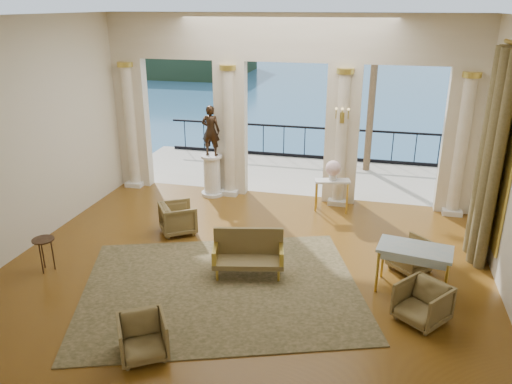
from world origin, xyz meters
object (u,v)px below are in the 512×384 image
(armchair_b, at_px, (423,301))
(armchair_d, at_px, (178,217))
(statue, at_px, (211,131))
(console_table, at_px, (332,185))
(settee, at_px, (248,253))
(game_table, at_px, (415,252))
(armchair_a, at_px, (143,336))
(armchair_c, at_px, (411,254))
(side_table, at_px, (44,243))
(pedestal, at_px, (212,176))

(armchair_b, bearing_deg, armchair_d, -165.77)
(statue, height_order, console_table, statue)
(settee, relative_size, console_table, 1.56)
(settee, distance_m, console_table, 3.57)
(statue, bearing_deg, game_table, 142.36)
(armchair_a, xyz_separation_m, armchair_c, (3.76, 3.43, 0.00))
(armchair_d, relative_size, console_table, 0.84)
(armchair_a, distance_m, settee, 2.73)
(armchair_c, height_order, statue, statue)
(armchair_a, bearing_deg, game_table, 3.24)
(statue, xyz_separation_m, console_table, (3.12, -0.35, -1.06))
(armchair_a, height_order, side_table, armchair_a)
(side_table, bearing_deg, armchair_d, 50.47)
(armchair_a, height_order, settee, settee)
(armchair_a, bearing_deg, settee, 39.34)
(settee, xyz_separation_m, statue, (-1.93, 3.71, 1.29))
(armchair_c, height_order, pedestal, pedestal)
(armchair_d, xyz_separation_m, statue, (-0.01, 2.36, 1.34))
(game_table, relative_size, console_table, 1.49)
(armchair_b, bearing_deg, settee, -157.10)
(settee, distance_m, side_table, 3.77)
(armchair_b, bearing_deg, console_table, 151.41)
(side_table, bearing_deg, armchair_c, 13.94)
(armchair_c, xyz_separation_m, game_table, (-0.01, -0.75, 0.41))
(armchair_c, distance_m, game_table, 0.86)
(armchair_b, xyz_separation_m, game_table, (-0.11, 0.89, 0.39))
(console_table, distance_m, side_table, 6.39)
(armchair_c, distance_m, side_table, 6.79)
(settee, xyz_separation_m, console_table, (1.18, 3.36, 0.23))
(armchair_a, bearing_deg, console_table, 38.69)
(game_table, height_order, side_table, game_table)
(armchair_c, xyz_separation_m, statue, (-4.83, 2.87, 1.38))
(armchair_c, bearing_deg, game_table, 42.61)
(pedestal, bearing_deg, game_table, -36.86)
(statue, bearing_deg, armchair_d, 89.46)
(armchair_b, bearing_deg, game_table, 134.99)
(pedestal, bearing_deg, armchair_b, -42.38)
(settee, bearing_deg, armchair_c, 3.68)
(armchair_b, distance_m, game_table, 0.98)
(statue, bearing_deg, console_table, 172.72)
(armchair_c, height_order, console_table, console_table)
(settee, bearing_deg, statue, 104.95)
(armchair_a, xyz_separation_m, statue, (-1.08, 6.30, 1.38))
(armchair_d, bearing_deg, console_table, -91.19)
(armchair_c, relative_size, pedestal, 0.63)
(armchair_a, bearing_deg, armchair_d, 72.78)
(armchair_b, height_order, armchair_d, armchair_d)
(game_table, bearing_deg, armchair_c, 98.64)
(armchair_c, distance_m, settee, 3.02)
(armchair_b, xyz_separation_m, pedestal, (-4.94, 4.50, 0.16))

